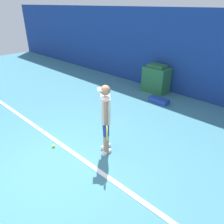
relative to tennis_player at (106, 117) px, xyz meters
The scene contains 7 objects.
ground_plane 1.51m from the tennis_player, 104.00° to the right, with size 24.00×24.00×0.00m, color teal.
back_wall 4.51m from the tennis_player, 93.72° to the left, with size 24.00×0.10×3.00m.
court_baseline 1.12m from the tennis_player, 115.96° to the right, with size 21.60×0.10×0.01m.
tennis_player is the anchor object (origin of this frame).
tennis_ball 1.56m from the tennis_player, 142.46° to the right, with size 0.07×0.07×0.07m.
covered_chair 4.29m from the tennis_player, 108.45° to the left, with size 0.94×0.63×1.07m.
equipment_bag 3.38m from the tennis_player, 101.26° to the left, with size 0.70×0.30×0.18m.
Camera 1 is at (3.29, -1.76, 3.15)m, focal length 35.00 mm.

